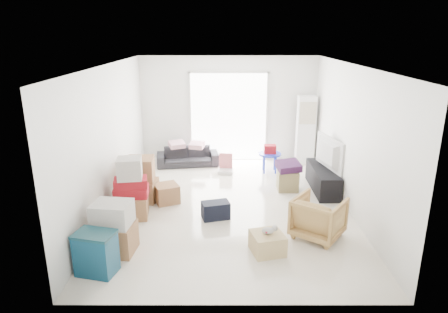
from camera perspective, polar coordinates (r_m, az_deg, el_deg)
room_shell at (r=7.44m, az=0.90°, el=2.52°), size 4.98×6.48×3.18m
sliding_door at (r=10.37m, az=0.66°, el=6.16°), size 2.10×0.04×2.33m
ac_tower at (r=10.33m, az=11.57°, el=3.68°), size 0.45×0.30×1.75m
tv_console at (r=8.82m, az=13.91°, el=-3.13°), size 0.44×1.47×0.49m
television at (r=8.71m, az=14.06°, el=-1.15°), size 0.90×1.28×0.15m
sofa at (r=10.17m, az=-5.22°, el=0.41°), size 1.60×0.66×0.61m
pillow_left at (r=10.12m, az=-6.78°, el=2.38°), size 0.43×0.40×0.11m
pillow_right at (r=10.02m, az=-3.90°, el=2.32°), size 0.39×0.34×0.11m
armchair at (r=6.79m, az=13.37°, el=-8.19°), size 1.01×1.00×0.76m
storage_bins at (r=5.98m, az=-17.82°, el=-12.98°), size 0.62×0.50×0.63m
box_stack_a at (r=6.40m, az=-15.50°, el=-9.93°), size 0.66×0.57×0.82m
box_stack_b at (r=7.45m, az=-13.11°, el=-4.91°), size 0.64×0.62×1.13m
box_stack_c at (r=8.13m, az=-11.76°, el=-3.31°), size 0.65×0.56×0.90m
loose_box at (r=8.05m, az=-8.20°, el=-5.24°), size 0.58×0.58×0.37m
duffel_bag at (r=7.32m, az=-1.20°, el=-7.68°), size 0.55×0.41×0.31m
ottoman at (r=8.68m, az=9.08°, el=-3.37°), size 0.43×0.43×0.43m
blanket at (r=8.59m, az=9.17°, el=-1.59°), size 0.53×0.53×0.14m
kids_table at (r=9.65m, az=6.56°, el=0.55°), size 0.55×0.55×0.67m
toy_walker at (r=9.64m, az=0.26°, el=-1.56°), size 0.38×0.34×0.46m
wood_crate at (r=6.31m, az=6.21°, el=-12.17°), size 0.57×0.57×0.31m
plush_bunny at (r=6.21m, az=6.53°, el=-10.40°), size 0.25×0.15×0.13m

